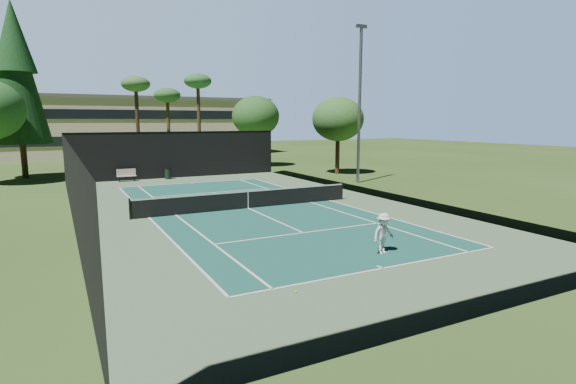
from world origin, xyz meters
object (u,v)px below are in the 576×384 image
tennis_net (248,199)px  tennis_ball_b (241,201)px  tennis_ball_d (184,203)px  tennis_ball_c (237,198)px  tennis_ball_a (296,292)px  park_bench (126,175)px  player (383,233)px  trash_bin (168,174)px

tennis_net → tennis_ball_b: tennis_net is taller
tennis_ball_b → tennis_ball_d: 3.43m
tennis_ball_c → tennis_ball_d: (-3.47, -0.35, -0.00)m
tennis_ball_a → park_bench: (-0.84, 27.83, 0.51)m
tennis_ball_a → tennis_ball_c: tennis_ball_a is taller
tennis_ball_d → player: bearing=-73.4°
tennis_ball_d → tennis_net: bearing=-47.4°
player → tennis_ball_c: (-0.56, 13.89, -0.74)m
tennis_ball_d → park_bench: 12.41m
player → park_bench: player is taller
trash_bin → tennis_net: bearing=-85.9°
tennis_net → player: 10.51m
tennis_ball_b → tennis_net: bearing=-101.4°
tennis_ball_b → tennis_ball_c: tennis_ball_b is taller
tennis_ball_a → tennis_ball_c: (4.24, 15.89, -0.01)m
player → tennis_ball_d: bearing=98.5°
tennis_net → tennis_ball_b: bearing=78.6°
tennis_ball_c → player: bearing=-87.7°
player → tennis_ball_b: (-0.75, 12.56, -0.73)m
tennis_ball_a → tennis_ball_c: 16.44m
tennis_ball_d → park_bench: (-1.60, 12.29, 0.51)m
tennis_ball_b → park_bench: size_ratio=0.05×
tennis_ball_d → trash_bin: (1.76, 12.19, 0.45)m
park_bench → tennis_ball_d: bearing=-82.6°
tennis_ball_b → trash_bin: (-1.53, 13.17, 0.44)m
tennis_ball_b → tennis_ball_c: 1.34m
tennis_ball_d → park_bench: size_ratio=0.04×
tennis_net → park_bench: (-4.46, 15.40, -0.01)m
trash_bin → tennis_ball_a: bearing=-95.2°
player → tennis_ball_c: size_ratio=23.54×
tennis_ball_b → park_bench: park_bench is taller
tennis_ball_d → park_bench: bearing=97.4°
tennis_ball_b → tennis_ball_d: (-3.29, 0.98, -0.01)m
tennis_net → trash_bin: 15.34m
tennis_net → tennis_ball_c: size_ratio=197.10×
tennis_ball_c → tennis_net: bearing=-100.1°
player → tennis_ball_d: player is taller
tennis_net → tennis_ball_d: (-2.86, 3.11, -0.53)m
tennis_net → tennis_ball_b: 2.23m
tennis_net → tennis_ball_a: (-3.63, -12.43, -0.52)m
tennis_ball_a → tennis_ball_b: size_ratio=0.99×
tennis_ball_b → tennis_ball_c: size_ratio=1.18×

